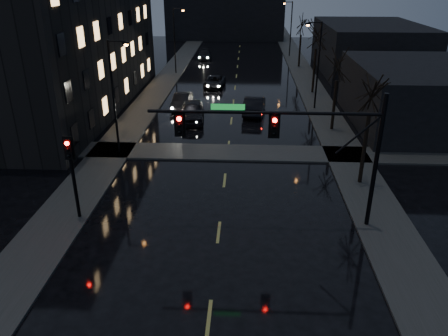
# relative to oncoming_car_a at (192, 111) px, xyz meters

# --- Properties ---
(sidewalk_left) EXTENTS (3.00, 140.00, 0.12)m
(sidewalk_left) POSITION_rel_oncoming_car_a_xyz_m (-5.07, 9.17, -0.80)
(sidewalk_left) COLOR #2D2D2B
(sidewalk_left) RESTS_ON ground
(sidewalk_right) EXTENTS (3.00, 140.00, 0.12)m
(sidewalk_right) POSITION_rel_oncoming_car_a_xyz_m (11.93, 9.17, -0.80)
(sidewalk_right) COLOR #2D2D2B
(sidewalk_right) RESTS_ON ground
(sidewalk_cross) EXTENTS (40.00, 3.00, 0.12)m
(sidewalk_cross) POSITION_rel_oncoming_car_a_xyz_m (3.43, -7.33, -0.80)
(sidewalk_cross) COLOR #2D2D2B
(sidewalk_cross) RESTS_ON ground
(apartment_block) EXTENTS (12.00, 30.00, 12.00)m
(apartment_block) POSITION_rel_oncoming_car_a_xyz_m (-13.07, 4.17, 5.14)
(apartment_block) COLOR black
(apartment_block) RESTS_ON ground
(commercial_right_near) EXTENTS (10.00, 14.00, 5.00)m
(commercial_right_near) POSITION_rel_oncoming_car_a_xyz_m (18.93, 0.17, 1.64)
(commercial_right_near) COLOR black
(commercial_right_near) RESTS_ON ground
(commercial_right_far) EXTENTS (12.00, 18.00, 6.00)m
(commercial_right_far) POSITION_rel_oncoming_car_a_xyz_m (20.43, 22.17, 2.14)
(commercial_right_far) COLOR black
(commercial_right_far) RESTS_ON ground
(far_block) EXTENTS (22.00, 10.00, 8.00)m
(far_block) POSITION_rel_oncoming_car_a_xyz_m (0.43, 52.17, 3.14)
(far_block) COLOR black
(far_block) RESTS_ON ground
(signal_mast) EXTENTS (11.11, 0.41, 7.00)m
(signal_mast) POSITION_rel_oncoming_car_a_xyz_m (7.28, -16.83, 4.01)
(signal_mast) COLOR black
(signal_mast) RESTS_ON ground
(signal_pole_left) EXTENTS (0.35, 0.41, 4.53)m
(signal_pole_left) POSITION_rel_oncoming_car_a_xyz_m (-4.07, -16.83, 2.16)
(signal_pole_left) COLOR black
(signal_pole_left) RESTS_ON ground
(tree_near) EXTENTS (3.52, 3.52, 8.08)m
(tree_near) POSITION_rel_oncoming_car_a_xyz_m (11.83, -11.83, 5.36)
(tree_near) COLOR black
(tree_near) RESTS_ON ground
(tree_mid_a) EXTENTS (3.30, 3.30, 7.58)m
(tree_mid_a) POSITION_rel_oncoming_car_a_xyz_m (11.83, -1.83, 4.97)
(tree_mid_a) COLOR black
(tree_mid_a) RESTS_ON ground
(tree_mid_b) EXTENTS (3.74, 3.74, 8.59)m
(tree_mid_b) POSITION_rel_oncoming_car_a_xyz_m (11.83, 10.17, 5.75)
(tree_mid_b) COLOR black
(tree_mid_b) RESTS_ON ground
(tree_far) EXTENTS (3.43, 3.43, 7.88)m
(tree_far) POSITION_rel_oncoming_car_a_xyz_m (11.83, 24.17, 5.20)
(tree_far) COLOR black
(tree_far) RESTS_ON ground
(streetlight_l_near) EXTENTS (1.53, 0.28, 8.00)m
(streetlight_l_near) POSITION_rel_oncoming_car_a_xyz_m (-4.15, -7.83, 3.92)
(streetlight_l_near) COLOR black
(streetlight_l_near) RESTS_ON ground
(streetlight_l_far) EXTENTS (1.53, 0.28, 8.00)m
(streetlight_l_far) POSITION_rel_oncoming_car_a_xyz_m (-4.15, 19.17, 3.92)
(streetlight_l_far) COLOR black
(streetlight_l_far) RESTS_ON ground
(streetlight_r_mid) EXTENTS (1.53, 0.28, 8.00)m
(streetlight_r_mid) POSITION_rel_oncoming_car_a_xyz_m (11.01, 4.17, 3.92)
(streetlight_r_mid) COLOR black
(streetlight_r_mid) RESTS_ON ground
(streetlight_r_far) EXTENTS (1.53, 0.28, 8.00)m
(streetlight_r_far) POSITION_rel_oncoming_car_a_xyz_m (11.01, 32.17, 3.92)
(streetlight_r_far) COLOR black
(streetlight_r_far) RESTS_ON ground
(oncoming_car_a) EXTENTS (2.44, 5.18, 1.71)m
(oncoming_car_a) POSITION_rel_oncoming_car_a_xyz_m (0.00, 0.00, 0.00)
(oncoming_car_a) COLOR black
(oncoming_car_a) RESTS_ON ground
(oncoming_car_b) EXTENTS (1.70, 4.38, 1.42)m
(oncoming_car_b) POSITION_rel_oncoming_car_a_xyz_m (-1.43, 3.75, -0.15)
(oncoming_car_b) COLOR black
(oncoming_car_b) RESTS_ON ground
(oncoming_car_c) EXTENTS (2.44, 4.74, 1.28)m
(oncoming_car_c) POSITION_rel_oncoming_car_a_xyz_m (1.08, 12.31, -0.22)
(oncoming_car_c) COLOR black
(oncoming_car_c) RESTS_ON ground
(oncoming_car_d) EXTENTS (2.38, 4.84, 1.35)m
(oncoming_car_d) POSITION_rel_oncoming_car_a_xyz_m (-1.57, 29.35, -0.18)
(oncoming_car_d) COLOR black
(oncoming_car_d) RESTS_ON ground
(lead_car) EXTENTS (2.24, 5.08, 1.62)m
(lead_car) POSITION_rel_oncoming_car_a_xyz_m (5.46, 2.39, -0.05)
(lead_car) COLOR black
(lead_car) RESTS_ON ground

